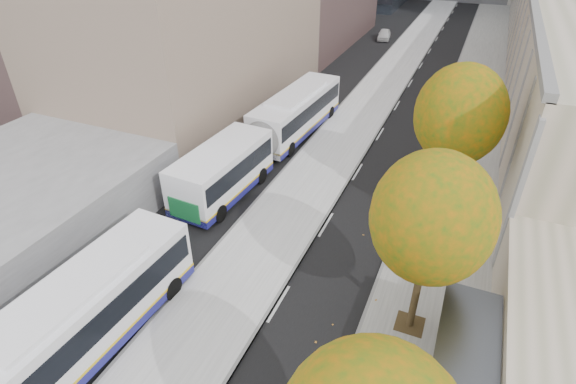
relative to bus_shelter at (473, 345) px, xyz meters
The scene contains 7 objects.
bus_platform 25.96m from the bus_shelter, 111.69° to the left, with size 4.25×150.00×0.15m, color #AEAEAE.
sidewalk 24.19m from the bus_shelter, 93.72° to the left, with size 4.75×150.00×0.08m, color gray.
bus_shelter is the anchor object (origin of this frame).
tree_c 4.23m from the bus_shelter, 135.67° to the left, with size 4.20×4.20×7.28m.
tree_d 11.70m from the bus_shelter, 100.71° to the left, with size 4.40×4.40×7.60m.
bus_far 18.47m from the bus_shelter, 135.99° to the left, with size 3.71×17.99×2.98m.
distant_car 48.08m from the bus_shelter, 106.15° to the left, with size 1.45×3.59×1.22m, color silver.
Camera 1 is at (3.96, -0.07, 14.10)m, focal length 28.00 mm.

